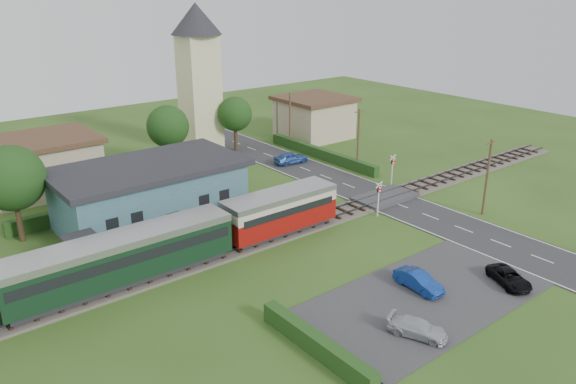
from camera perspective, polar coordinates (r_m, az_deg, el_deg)
ground at (r=47.19m, az=3.38°, el=-4.20°), size 120.00×120.00×0.00m
railway_track at (r=48.52m, az=1.81°, el=-3.32°), size 76.00×3.20×0.49m
road at (r=53.86m, az=11.36°, el=-1.34°), size 6.00×70.00×0.05m
car_park at (r=39.01m, az=13.64°, el=-10.40°), size 17.00×9.00×0.08m
crossing_deck at (r=55.00m, az=9.81°, el=-0.54°), size 6.20×3.40×0.45m
platform at (r=45.84m, az=-10.46°, el=-5.00°), size 30.00×3.00×0.45m
equipment_hut at (r=42.52m, az=-20.14°, el=-5.82°), size 2.30×2.30×2.55m
station_building at (r=49.73m, az=-13.84°, el=-0.11°), size 16.00×9.00×5.30m
train at (r=39.17m, az=-20.86°, el=-7.54°), size 43.20×2.90×3.40m
church_tower at (r=69.33m, az=-9.09°, el=12.41°), size 6.00×6.00×17.60m
house_west at (r=60.85m, az=-23.78°, el=2.60°), size 10.80×8.80×5.50m
house_east at (r=76.01m, az=2.69°, el=7.64°), size 8.80×8.80×5.50m
hedge_carpark at (r=32.75m, az=2.91°, el=-15.20°), size 0.80×9.00×1.20m
hedge_roadside at (r=67.05m, az=3.40°, el=3.92°), size 0.80×18.00×1.20m
hedge_station at (r=54.34m, az=-15.69°, el=-0.81°), size 22.00×0.80×1.30m
tree_a at (r=48.79m, az=-26.28°, el=1.26°), size 5.20×5.20×8.00m
tree_b at (r=62.74m, az=-12.11°, el=6.52°), size 4.60×4.60×7.34m
tree_c at (r=69.32m, az=-5.42°, el=7.88°), size 4.20×4.20×6.78m
utility_pole_b at (r=52.63m, az=19.58°, el=1.50°), size 1.40×0.22×7.00m
utility_pole_c at (r=62.06m, az=7.15°, el=5.34°), size 1.40×0.22×7.00m
utility_pole_d at (r=70.71m, az=0.19°, el=7.37°), size 1.40×0.22×7.00m
crossing_signal_near at (r=50.31m, az=9.20°, el=-0.20°), size 0.84×0.28×3.28m
crossing_signal_far at (r=58.42m, az=10.57°, el=2.66°), size 0.84×0.28×3.28m
streetlamp_east at (r=75.76m, az=-1.11°, el=7.80°), size 0.30×0.30×5.15m
car_on_road at (r=64.85m, az=0.30°, el=3.50°), size 4.18×2.10×1.37m
car_park_blue at (r=39.60m, az=13.11°, el=-8.78°), size 1.48×3.74×1.21m
car_park_silver at (r=34.88m, az=13.03°, el=-13.31°), size 2.74×3.84×1.03m
car_park_dark at (r=42.08m, az=21.55°, el=-8.08°), size 3.05×4.03×1.02m
pedestrian_near at (r=48.78m, az=-2.51°, el=-1.58°), size 0.68×0.44×1.85m
pedestrian_far at (r=42.62m, az=-19.28°, el=-6.39°), size 0.61×0.79×1.61m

